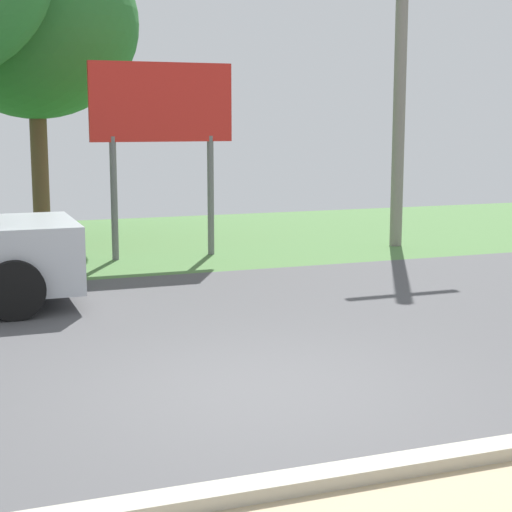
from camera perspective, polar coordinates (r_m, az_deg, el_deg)
ground_plane at (r=10.45m, az=-5.64°, el=-4.72°), size 40.00×22.00×0.20m
utility_pole at (r=16.65m, az=9.89°, el=11.98°), size 1.80×0.24×6.24m
roadside_billboard at (r=15.10m, az=-6.50°, el=9.53°), size 2.60×0.12×3.50m
tree_center_back at (r=18.28m, az=-15.05°, el=15.19°), size 4.31×4.31×6.42m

